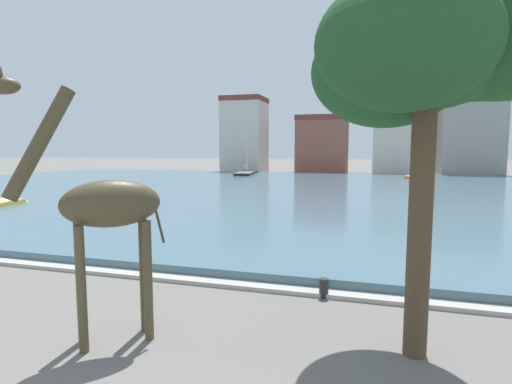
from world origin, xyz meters
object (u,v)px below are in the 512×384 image
Objects in this scene: giraffe_statue at (103,209)px; mooring_bollard at (324,288)px; sailboat_orange at (420,177)px; sailboat_black at (247,173)px; shade_tree at (427,53)px.

mooring_bollard is at bearing 43.24° from giraffe_statue.
sailboat_orange is 16.32× the size of mooring_bollard.
sailboat_black is 19.44× the size of mooring_bollard.
shade_tree is at bearing 11.67° from giraffe_statue.
sailboat_black is 46.69m from mooring_bollard.
sailboat_black is 49.90m from shade_tree.
sailboat_black reaches higher than shade_tree.
giraffe_statue is at bearing -168.33° from shade_tree.
sailboat_black is at bearing 177.91° from sailboat_orange.
shade_tree is 13.56× the size of mooring_bollard.
shade_tree is (-4.84, -45.49, 5.12)m from sailboat_orange.
giraffe_statue is 47.95m from sailboat_orange.
sailboat_black reaches higher than sailboat_orange.
sailboat_orange is 46.04m from shade_tree.
sailboat_black is (-12.02, 47.52, -2.30)m from giraffe_statue.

